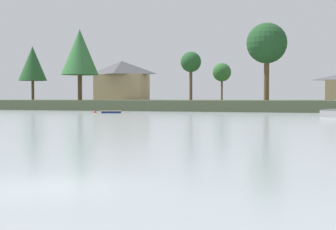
# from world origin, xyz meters

# --- Properties ---
(ground_plane) EXTENTS (478.74, 478.74, 0.00)m
(ground_plane) POSITION_xyz_m (0.00, 0.00, 0.00)
(ground_plane) COLOR #939EA3
(far_shore_bank) EXTENTS (215.43, 51.39, 1.96)m
(far_shore_bank) POSITION_xyz_m (0.00, 95.94, 0.98)
(far_shore_bank) COLOR #4C563D
(far_shore_bank) RESTS_ON ground
(dinghy_navy) EXTENTS (3.36, 2.73, 0.50)m
(dinghy_navy) POSITION_xyz_m (-26.78, 58.61, 0.13)
(dinghy_navy) COLOR navy
(dinghy_navy) RESTS_ON ground
(mooring_buoy_red) EXTENTS (0.45, 0.45, 0.50)m
(mooring_buoy_red) POSITION_xyz_m (-30.41, 60.28, 0.08)
(mooring_buoy_red) COLOR red
(mooring_buoy_red) RESTS_ON ground
(mooring_buoy_green) EXTENTS (0.39, 0.39, 0.44)m
(mooring_buoy_green) POSITION_xyz_m (-28.51, 65.83, 0.07)
(mooring_buoy_green) COLOR #1E8C47
(mooring_buoy_green) RESTS_ON ground
(shore_tree_left_mid) EXTENTS (4.07, 4.07, 8.11)m
(shore_tree_left_mid) POSITION_xyz_m (-17.76, 95.47, 8.00)
(shore_tree_left_mid) COLOR brown
(shore_tree_left_mid) RESTS_ON far_shore_bank
(shore_tree_center) EXTENTS (7.43, 7.43, 14.19)m
(shore_tree_center) POSITION_xyz_m (-5.92, 80.79, 12.32)
(shore_tree_center) COLOR brown
(shore_tree_center) RESTS_ON far_shore_bank
(shore_tree_inland_c) EXTENTS (4.24, 4.24, 10.00)m
(shore_tree_inland_c) POSITION_xyz_m (-22.35, 87.09, 9.69)
(shore_tree_inland_c) COLOR brown
(shore_tree_inland_c) RESTS_ON far_shore_bank
(shore_tree_far_left) EXTENTS (6.67, 6.67, 12.72)m
(shore_tree_far_left) POSITION_xyz_m (-62.34, 89.35, 10.56)
(shore_tree_far_left) COLOR brown
(shore_tree_far_left) RESTS_ON far_shore_bank
(shore_tree_center_left) EXTENTS (7.85, 7.85, 14.90)m
(shore_tree_center_left) POSITION_xyz_m (-44.92, 81.02, 12.00)
(shore_tree_center_left) COLOR brown
(shore_tree_center_left) RESTS_ON far_shore_bank
(cottage_near_water) EXTENTS (12.63, 6.70, 9.07)m
(cottage_near_water) POSITION_xyz_m (-41.57, 94.71, 6.66)
(cottage_near_water) COLOR tan
(cottage_near_water) RESTS_ON far_shore_bank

